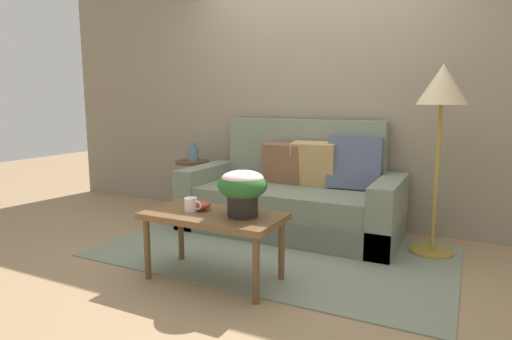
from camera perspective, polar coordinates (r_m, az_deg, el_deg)
The scene contains 11 objects.
ground_plane at distance 3.45m, azimuth 1.14°, elevation -11.59°, with size 14.00×14.00×0.00m, color #997A56.
wall_back at distance 4.39m, azimuth 8.38°, elevation 10.96°, with size 6.40×0.12×2.73m, color gray.
area_rug at distance 3.58m, azimuth 2.22°, elevation -10.73°, with size 2.78×1.60×0.01m, color gray.
couch at distance 4.07m, azimuth 5.00°, elevation -3.63°, with size 1.99×0.89×1.04m.
coffee_table at distance 2.95m, azimuth -5.65°, elevation -6.72°, with size 0.94×0.49×0.47m.
side_table at distance 4.73m, azimuth -8.40°, elevation -0.94°, with size 0.37×0.37×0.58m.
floor_lamp at distance 3.62m, azimuth 23.40°, elevation 8.70°, with size 0.38×0.38×1.50m.
potted_plant at distance 2.80m, azimuth -1.79°, elevation -2.29°, with size 0.32×0.32×0.30m.
coffee_mug at distance 2.99m, azimuth -8.58°, elevation -4.55°, with size 0.13×0.09×0.10m.
snack_bowl at distance 3.01m, azimuth -7.19°, elevation -4.65°, with size 0.13×0.13×0.07m.
table_vase at distance 4.68m, azimuth -8.29°, elevation 2.20°, with size 0.11×0.11×0.20m.
Camera 1 is at (1.39, -2.91, 1.23)m, focal length 30.18 mm.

